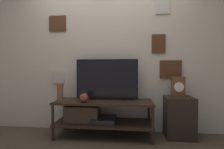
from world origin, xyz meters
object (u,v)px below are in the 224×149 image
at_px(television, 107,79).
at_px(vase_tall_ceramic, 60,92).
at_px(vase_round_glass, 84,98).
at_px(mantel_clock, 178,87).

bearing_deg(television, vase_tall_ceramic, -163.91).
bearing_deg(vase_tall_ceramic, vase_round_glass, -7.39).
distance_m(vase_tall_ceramic, mantel_clock, 1.78).
relative_size(vase_round_glass, mantel_clock, 0.43).
height_order(vase_tall_ceramic, mantel_clock, mantel_clock).
xyz_separation_m(vase_round_glass, vase_tall_ceramic, (-0.38, 0.05, 0.07)).
xyz_separation_m(vase_round_glass, mantel_clock, (1.38, 0.25, 0.15)).
distance_m(vase_round_glass, mantel_clock, 1.41).
bearing_deg(vase_tall_ceramic, television, 16.09).
xyz_separation_m(vase_tall_ceramic, mantel_clock, (1.76, 0.20, 0.09)).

